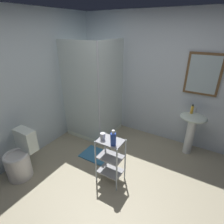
# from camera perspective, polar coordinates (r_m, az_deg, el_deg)

# --- Properties ---
(ground_plane) EXTENTS (4.20, 4.20, 0.02)m
(ground_plane) POSITION_cam_1_polar(r_m,az_deg,el_deg) (2.91, 1.22, -24.10)
(ground_plane) COLOR tan
(wall_back) EXTENTS (4.20, 0.14, 2.50)m
(wall_back) POSITION_cam_1_polar(r_m,az_deg,el_deg) (3.74, 16.00, 9.72)
(wall_back) COLOR silver
(wall_back) RESTS_ON ground_plane
(wall_left) EXTENTS (0.10, 4.20, 2.50)m
(wall_left) POSITION_cam_1_polar(r_m,az_deg,el_deg) (3.36, -27.23, 6.14)
(wall_left) COLOR silver
(wall_left) RESTS_ON ground_plane
(shower_stall) EXTENTS (0.92, 0.92, 2.00)m
(shower_stall) POSITION_cam_1_polar(r_m,az_deg,el_deg) (3.95, -5.19, -0.84)
(shower_stall) COLOR white
(shower_stall) RESTS_ON ground_plane
(pedestal_sink) EXTENTS (0.46, 0.37, 0.81)m
(pedestal_sink) POSITION_cam_1_polar(r_m,az_deg,el_deg) (3.57, 23.93, -4.04)
(pedestal_sink) COLOR white
(pedestal_sink) RESTS_ON ground_plane
(sink_faucet) EXTENTS (0.03, 0.03, 0.10)m
(sink_faucet) POSITION_cam_1_polar(r_m,az_deg,el_deg) (3.56, 25.01, 0.75)
(sink_faucet) COLOR silver
(sink_faucet) RESTS_ON pedestal_sink
(toilet) EXTENTS (0.37, 0.49, 0.76)m
(toilet) POSITION_cam_1_polar(r_m,az_deg,el_deg) (3.28, -26.99, -12.97)
(toilet) COLOR white
(toilet) RESTS_ON ground_plane
(storage_cart) EXTENTS (0.38, 0.28, 0.74)m
(storage_cart) POSITION_cam_1_polar(r_m,az_deg,el_deg) (2.76, -0.47, -14.22)
(storage_cart) COLOR silver
(storage_cart) RESTS_ON ground_plane
(hand_soap_bottle) EXTENTS (0.05, 0.05, 0.17)m
(hand_soap_bottle) POSITION_cam_1_polar(r_m,az_deg,el_deg) (3.46, 23.97, 0.73)
(hand_soap_bottle) COLOR gold
(hand_soap_bottle) RESTS_ON pedestal_sink
(shampoo_bottle_blue) EXTENTS (0.08, 0.08, 0.23)m
(shampoo_bottle_blue) POSITION_cam_1_polar(r_m,az_deg,el_deg) (2.44, 0.39, -8.43)
(shampoo_bottle_blue) COLOR #2749B6
(shampoo_bottle_blue) RESTS_ON storage_cart
(rinse_cup) EXTENTS (0.07, 0.07, 0.10)m
(rinse_cup) POSITION_cam_1_polar(r_m,az_deg,el_deg) (2.58, -2.96, -7.70)
(rinse_cup) COLOR silver
(rinse_cup) RESTS_ON storage_cart
(bath_mat) EXTENTS (0.60, 0.40, 0.02)m
(bath_mat) POSITION_cam_1_polar(r_m,az_deg,el_deg) (3.50, -4.66, -13.52)
(bath_mat) COLOR teal
(bath_mat) RESTS_ON ground_plane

